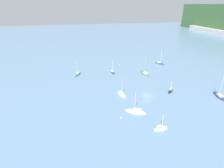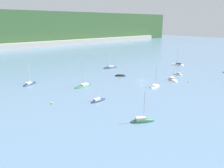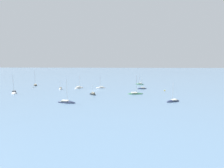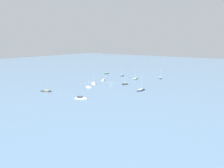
{
  "view_description": "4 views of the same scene",
  "coord_description": "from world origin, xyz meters",
  "px_view_note": "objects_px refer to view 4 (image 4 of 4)",
  "views": [
    {
      "loc": [
        60.76,
        -28.57,
        35.5
      ],
      "look_at": [
        -9.2,
        -13.06,
        2.69
      ],
      "focal_mm": 28.0,
      "sensor_mm": 36.0,
      "label": 1
    },
    {
      "loc": [
        -69.78,
        -61.29,
        24.59
      ],
      "look_at": [
        -17.08,
        -0.13,
        1.64
      ],
      "focal_mm": 35.0,
      "sensor_mm": 36.0,
      "label": 2
    },
    {
      "loc": [
        -15.6,
        102.17,
        18.38
      ],
      "look_at": [
        -10.8,
        -8.42,
        2.95
      ],
      "focal_mm": 28.0,
      "sensor_mm": 36.0,
      "label": 3
    },
    {
      "loc": [
        109.24,
        78.51,
        30.76
      ],
      "look_at": [
        13.43,
        10.59,
        3.05
      ],
      "focal_mm": 28.0,
      "sensor_mm": 36.0,
      "label": 4
    }
  ],
  "objects_px": {
    "sailboat_1": "(106,74)",
    "sailboat_4": "(94,84)",
    "sailboat_0": "(135,79)",
    "mooring_buoy_0": "(135,75)",
    "sailboat_2": "(46,91)",
    "mooring_buoy_1": "(85,83)",
    "sailboat_9": "(122,76)",
    "sailboat_3": "(88,87)",
    "sailboat_6": "(160,78)",
    "sailboat_8": "(125,84)",
    "sailboat_5": "(81,99)",
    "sailboat_10": "(141,90)",
    "sailboat_7": "(103,80)",
    "mooring_buoy_2": "(61,92)"
  },
  "relations": [
    {
      "from": "sailboat_8",
      "to": "sailboat_1",
      "type": "bearing_deg",
      "value": -80.72
    },
    {
      "from": "sailboat_6",
      "to": "sailboat_7",
      "type": "height_order",
      "value": "sailboat_6"
    },
    {
      "from": "sailboat_0",
      "to": "sailboat_10",
      "type": "relative_size",
      "value": 0.98
    },
    {
      "from": "sailboat_6",
      "to": "mooring_buoy_1",
      "type": "height_order",
      "value": "sailboat_6"
    },
    {
      "from": "sailboat_0",
      "to": "mooring_buoy_2",
      "type": "relative_size",
      "value": 19.65
    },
    {
      "from": "mooring_buoy_1",
      "to": "sailboat_2",
      "type": "bearing_deg",
      "value": -8.56
    },
    {
      "from": "sailboat_9",
      "to": "sailboat_5",
      "type": "bearing_deg",
      "value": 11.29
    },
    {
      "from": "sailboat_1",
      "to": "mooring_buoy_1",
      "type": "relative_size",
      "value": 15.39
    },
    {
      "from": "sailboat_6",
      "to": "sailboat_8",
      "type": "xyz_separation_m",
      "value": [
        37.85,
        -13.65,
        0.04
      ]
    },
    {
      "from": "sailboat_6",
      "to": "mooring_buoy_0",
      "type": "distance_m",
      "value": 26.6
    },
    {
      "from": "sailboat_4",
      "to": "sailboat_7",
      "type": "distance_m",
      "value": 14.12
    },
    {
      "from": "sailboat_2",
      "to": "sailboat_10",
      "type": "xyz_separation_m",
      "value": [
        -37.76,
        49.27,
        -0.04
      ]
    },
    {
      "from": "sailboat_2",
      "to": "sailboat_8",
      "type": "bearing_deg",
      "value": -147.9
    },
    {
      "from": "sailboat_0",
      "to": "mooring_buoy_0",
      "type": "relative_size",
      "value": 17.94
    },
    {
      "from": "sailboat_10",
      "to": "sailboat_2",
      "type": "bearing_deg",
      "value": 139.84
    },
    {
      "from": "sailboat_1",
      "to": "mooring_buoy_2",
      "type": "distance_m",
      "value": 74.45
    },
    {
      "from": "sailboat_0",
      "to": "sailboat_9",
      "type": "bearing_deg",
      "value": 65.86
    },
    {
      "from": "sailboat_0",
      "to": "sailboat_6",
      "type": "distance_m",
      "value": 22.52
    },
    {
      "from": "sailboat_9",
      "to": "sailboat_2",
      "type": "bearing_deg",
      "value": -11.24
    },
    {
      "from": "sailboat_1",
      "to": "sailboat_4",
      "type": "relative_size",
      "value": 0.98
    },
    {
      "from": "mooring_buoy_0",
      "to": "mooring_buoy_1",
      "type": "height_order",
      "value": "mooring_buoy_0"
    },
    {
      "from": "mooring_buoy_1",
      "to": "mooring_buoy_2",
      "type": "xyz_separation_m",
      "value": [
        28.01,
        5.91,
        -0.01
      ]
    },
    {
      "from": "sailboat_3",
      "to": "sailboat_6",
      "type": "relative_size",
      "value": 0.65
    },
    {
      "from": "sailboat_2",
      "to": "mooring_buoy_1",
      "type": "distance_m",
      "value": 31.98
    },
    {
      "from": "sailboat_3",
      "to": "mooring_buoy_1",
      "type": "xyz_separation_m",
      "value": [
        -7.95,
        -10.59,
        0.2
      ]
    },
    {
      "from": "sailboat_5",
      "to": "sailboat_8",
      "type": "distance_m",
      "value": 44.19
    },
    {
      "from": "sailboat_3",
      "to": "sailboat_10",
      "type": "xyz_separation_m",
      "value": [
        -14.09,
        33.92,
        -0.01
      ]
    },
    {
      "from": "sailboat_5",
      "to": "sailboat_7",
      "type": "relative_size",
      "value": 1.33
    },
    {
      "from": "sailboat_1",
      "to": "sailboat_3",
      "type": "height_order",
      "value": "sailboat_1"
    },
    {
      "from": "sailboat_10",
      "to": "mooring_buoy_2",
      "type": "bearing_deg",
      "value": 143.87
    },
    {
      "from": "sailboat_7",
      "to": "sailboat_8",
      "type": "bearing_deg",
      "value": 74.86
    },
    {
      "from": "sailboat_1",
      "to": "sailboat_4",
      "type": "distance_m",
      "value": 45.53
    },
    {
      "from": "sailboat_4",
      "to": "mooring_buoy_2",
      "type": "distance_m",
      "value": 30.66
    },
    {
      "from": "sailboat_4",
      "to": "sailboat_10",
      "type": "bearing_deg",
      "value": -143.84
    },
    {
      "from": "sailboat_7",
      "to": "mooring_buoy_2",
      "type": "xyz_separation_m",
      "value": [
        44.72,
        1.17,
        0.19
      ]
    },
    {
      "from": "sailboat_0",
      "to": "mooring_buoy_0",
      "type": "bearing_deg",
      "value": 22.67
    },
    {
      "from": "sailboat_3",
      "to": "mooring_buoy_1",
      "type": "bearing_deg",
      "value": 136.21
    },
    {
      "from": "sailboat_3",
      "to": "sailboat_4",
      "type": "distance_m",
      "value": 11.51
    },
    {
      "from": "sailboat_4",
      "to": "sailboat_5",
      "type": "relative_size",
      "value": 0.8
    },
    {
      "from": "sailboat_10",
      "to": "mooring_buoy_1",
      "type": "xyz_separation_m",
      "value": [
        6.14,
        -44.5,
        0.21
      ]
    },
    {
      "from": "sailboat_0",
      "to": "sailboat_10",
      "type": "xyz_separation_m",
      "value": [
        31.44,
        20.67,
        -0.01
      ]
    },
    {
      "from": "sailboat_7",
      "to": "mooring_buoy_2",
      "type": "bearing_deg",
      "value": -8.9
    },
    {
      "from": "sailboat_4",
      "to": "sailboat_8",
      "type": "bearing_deg",
      "value": -118.5
    },
    {
      "from": "sailboat_0",
      "to": "sailboat_2",
      "type": "distance_m",
      "value": 74.88
    },
    {
      "from": "sailboat_7",
      "to": "mooring_buoy_1",
      "type": "distance_m",
      "value": 17.37
    },
    {
      "from": "sailboat_0",
      "to": "sailboat_5",
      "type": "relative_size",
      "value": 0.96
    },
    {
      "from": "sailboat_1",
      "to": "sailboat_3",
      "type": "xyz_separation_m",
      "value": [
        51.99,
        23.45,
        -0.02
      ]
    },
    {
      "from": "sailboat_0",
      "to": "sailboat_3",
      "type": "height_order",
      "value": "sailboat_0"
    },
    {
      "from": "sailboat_1",
      "to": "mooring_buoy_1",
      "type": "height_order",
      "value": "sailboat_1"
    },
    {
      "from": "sailboat_4",
      "to": "sailboat_1",
      "type": "bearing_deg",
      "value": -34.38
    }
  ]
}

